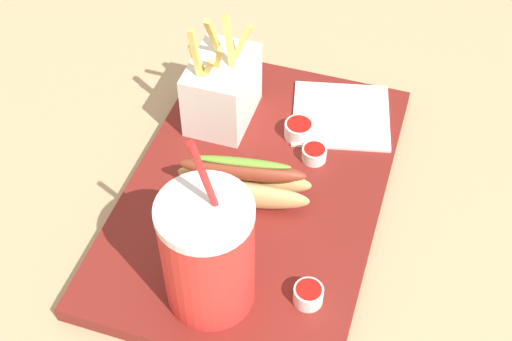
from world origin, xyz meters
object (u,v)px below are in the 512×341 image
Objects in this scene: ketchup_cup_2 at (308,294)px; napkin_stack at (341,115)px; hot_dog_1 at (242,182)px; ketchup_cup_3 at (314,153)px; ketchup_cup_1 at (299,129)px; fries_basket at (222,89)px; soda_cup at (212,255)px.

ketchup_cup_2 reaches higher than napkin_stack.
hot_dog_1 is 0.11m from ketchup_cup_3.
ketchup_cup_2 is at bearing -173.91° from napkin_stack.
fries_basket is at bearing 86.92° from ketchup_cup_1.
soda_cup is 6.08× the size of ketchup_cup_1.
fries_basket is at bearing 37.00° from ketchup_cup_2.
ketchup_cup_2 is 0.29m from napkin_stack.
hot_dog_1 is 5.41× the size of ketchup_cup_3.
ketchup_cup_1 is (-0.01, -0.11, -0.04)m from fries_basket.
fries_basket reaches higher than ketchup_cup_2.
fries_basket is 0.11m from ketchup_cup_1.
ketchup_cup_2 is at bearing -135.89° from hot_dog_1.
ketchup_cup_3 is 0.24× the size of napkin_stack.
soda_cup is at bearing 175.09° from ketchup_cup_1.
ketchup_cup_1 is at bearing 17.72° from ketchup_cup_2.
hot_dog_1 is 1.32× the size of napkin_stack.
soda_cup is 7.28× the size of ketchup_cup_3.
ketchup_cup_1 is 1.20× the size of ketchup_cup_3.
hot_dog_1 is at bearing -150.98° from fries_basket.
ketchup_cup_1 is 0.04m from ketchup_cup_3.
hot_dog_1 is at bearing 44.11° from ketchup_cup_2.
fries_basket reaches higher than ketchup_cup_1.
ketchup_cup_3 is at bearing -12.89° from soda_cup.
fries_basket is 0.15m from ketchup_cup_3.
napkin_stack is (0.05, -0.15, -0.05)m from fries_basket.
fries_basket is 4.95× the size of ketchup_cup_2.
hot_dog_1 is 5.25× the size of ketchup_cup_2.
ketchup_cup_2 is (-0.23, -0.08, -0.00)m from ketchup_cup_1.
soda_cup reaches higher than ketchup_cup_3.
ketchup_cup_3 is (-0.03, -0.03, -0.00)m from ketchup_cup_1.
soda_cup is at bearing -162.30° from fries_basket.
soda_cup is 0.15m from hot_dog_1.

